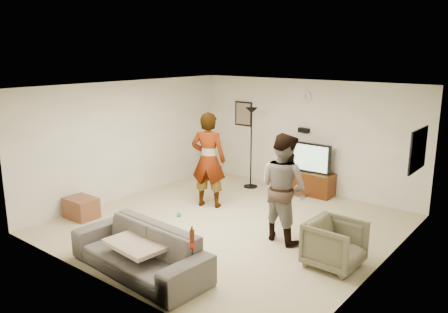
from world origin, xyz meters
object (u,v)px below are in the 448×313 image
Objects in this scene: tv_stand at (306,182)px; side_table at (81,208)px; armchair at (335,244)px; tv at (308,157)px; person_right at (283,187)px; sofa at (140,250)px; person_left at (208,160)px; cat_tree at (210,156)px; beer_bottle at (192,239)px; floor_lamp at (251,148)px.

tv_stand reaches higher than side_table.
tv is at bearing 36.23° from armchair.
sofa is (-0.99, -2.27, -0.58)m from person_right.
person_right is at bearing 72.71° from armchair.
person_left is 3.34m from armchair.
beer_bottle is (3.34, -4.28, 0.20)m from cat_tree.
cat_tree is 4.65× the size of beer_bottle.
tv_stand is 1.47m from floor_lamp.
tv_stand is 0.63× the size of person_left.
tv is at bearing 0.00° from tv_stand.
sofa reaches higher than tv_stand.
armchair is (1.13, -0.38, -0.56)m from person_right.
side_table is (-1.46, -2.03, -0.77)m from person_left.
person_right is 1.31m from armchair.
tv is 4.33× the size of beer_bottle.
beer_bottle is (0.91, -4.74, -0.05)m from tv.
person_right is 0.81× the size of sofa.
tv is 4.84m from side_table.
tv reaches higher than beer_bottle.
side_table is (-4.62, -1.17, -0.15)m from armchair.
person_right is (0.87, -2.47, 0.66)m from tv_stand.
tv_stand is 4.89× the size of beer_bottle.
tv_stand is 2.70m from person_right.
person_left is at bearing -120.36° from tv.
sofa is (1.13, -4.35, -0.60)m from floor_lamp.
tv is 0.58× the size of floor_lamp.
tv_stand is 0.67× the size of person_right.
person_right is at bearing -31.38° from cat_tree.
floor_lamp reaches higher than person_right.
floor_lamp is 1.60× the size of cat_tree.
sofa is 3.78× the size of side_table.
tv_stand is 3.48m from armchair.
person_left reaches higher than tv.
floor_lamp is 1.23m from cat_tree.
tv_stand is 1.05× the size of cat_tree.
tv is 0.59× the size of person_right.
floor_lamp is (-1.25, -0.39, 0.67)m from tv_stand.
tv is 1.82× the size of side_table.
person_left is at bearing -50.50° from cat_tree.
cat_tree reaches higher than tv.
armchair is (4.43, -2.39, -0.23)m from cat_tree.
cat_tree is at bearing -169.31° from tv.
armchair is at bearing -54.92° from tv_stand.
person_right reaches higher than armchair.
tv_stand is at bearing 100.90° from beer_bottle.
person_left is 2.52× the size of armchair.
floor_lamp reaches higher than beer_bottle.
cat_tree is 3.88m from person_right.
person_right is 2.27m from beer_bottle.
person_left reaches higher than side_table.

